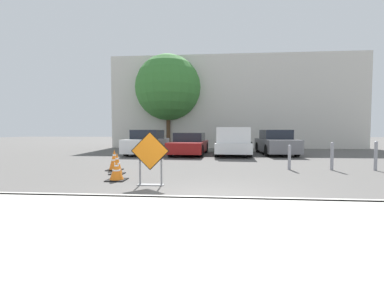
% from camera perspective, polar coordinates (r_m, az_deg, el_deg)
% --- Properties ---
extents(ground_plane, '(96.00, 96.00, 0.00)m').
position_cam_1_polar(ground_plane, '(15.00, 4.86, -2.57)').
color(ground_plane, '#565451').
extents(sidewalk_strip, '(30.13, 3.07, 0.14)m').
position_cam_1_polar(sidewalk_strip, '(3.66, 5.92, -18.85)').
color(sidewalk_strip, '#ADAAA3').
rests_on(sidewalk_strip, ground_plane).
extents(curb_lip, '(30.13, 0.20, 0.14)m').
position_cam_1_polar(curb_lip, '(5.11, 5.50, -12.47)').
color(curb_lip, '#ADAAA3').
rests_on(curb_lip, ground_plane).
extents(road_closed_sign, '(1.01, 0.20, 1.41)m').
position_cam_1_polar(road_closed_sign, '(6.77, -9.28, -2.65)').
color(road_closed_sign, black).
rests_on(road_closed_sign, ground_plane).
extents(traffic_cone_nearest, '(0.54, 0.54, 0.58)m').
position_cam_1_polar(traffic_cone_nearest, '(7.75, -16.43, -5.70)').
color(traffic_cone_nearest, black).
rests_on(traffic_cone_nearest, ground_plane).
extents(traffic_cone_second, '(0.44, 0.44, 0.70)m').
position_cam_1_polar(traffic_cone_second, '(8.85, -16.31, -4.24)').
color(traffic_cone_second, black).
rests_on(traffic_cone_second, ground_plane).
extents(traffic_cone_third, '(0.52, 0.52, 0.75)m').
position_cam_1_polar(traffic_cone_third, '(9.74, -16.85, -3.47)').
color(traffic_cone_third, black).
rests_on(traffic_cone_third, ground_plane).
extents(parked_car_nearest, '(2.03, 4.41, 1.50)m').
position_cam_1_polar(parked_car_nearest, '(16.07, -9.86, 0.24)').
color(parked_car_nearest, white).
rests_on(parked_car_nearest, ground_plane).
extents(parked_car_second, '(2.20, 4.81, 1.32)m').
position_cam_1_polar(parked_car_second, '(15.60, -0.52, -0.05)').
color(parked_car_second, maroon).
rests_on(parked_car_second, ground_plane).
extents(pickup_truck, '(2.28, 5.50, 1.63)m').
position_cam_1_polar(pickup_truck, '(15.46, 9.07, 0.34)').
color(pickup_truck, silver).
rests_on(pickup_truck, ground_plane).
extents(parked_car_third, '(1.89, 4.45, 1.50)m').
position_cam_1_polar(parked_car_third, '(16.49, 18.09, 0.22)').
color(parked_car_third, slate).
rests_on(parked_car_third, ground_plane).
extents(bollard_nearest, '(0.12, 0.12, 0.92)m').
position_cam_1_polar(bollard_nearest, '(10.12, 20.83, -2.61)').
color(bollard_nearest, gray).
rests_on(bollard_nearest, ground_plane).
extents(bollard_second, '(0.12, 0.12, 1.02)m').
position_cam_1_polar(bollard_second, '(10.64, 28.68, -2.24)').
color(bollard_second, gray).
rests_on(bollard_second, ground_plane).
extents(bollard_third, '(0.12, 0.12, 1.07)m').
position_cam_1_polar(bollard_third, '(11.34, 35.67, -2.01)').
color(bollard_third, gray).
rests_on(bollard_third, ground_plane).
extents(building_facade_backdrop, '(20.92, 5.00, 7.68)m').
position_cam_1_polar(building_facade_backdrop, '(23.91, 9.28, 8.66)').
color(building_facade_backdrop, beige).
rests_on(building_facade_backdrop, ground_plane).
extents(street_tree_behind_lot, '(5.35, 5.35, 7.66)m').
position_cam_1_polar(street_tree_behind_lot, '(21.65, -5.34, 12.33)').
color(street_tree_behind_lot, '#513823').
rests_on(street_tree_behind_lot, ground_plane).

